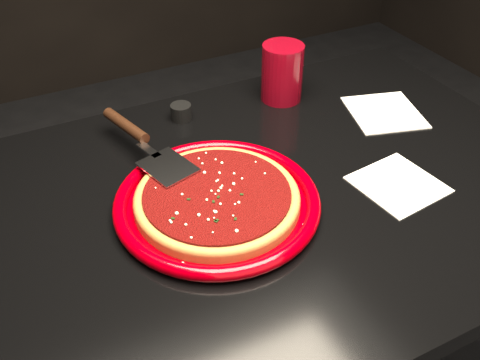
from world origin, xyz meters
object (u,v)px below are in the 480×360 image
Objects in this scene: table at (255,319)px; ramekin at (181,112)px; plate at (217,202)px; pizza_server at (146,142)px; cup at (282,73)px.

table is 0.50m from ramekin.
plate is 1.10× the size of pizza_server.
pizza_server is 7.30× the size of ramekin.
table is at bearing -65.97° from pizza_server.
plate is 0.42m from cup.
table is 0.40m from plate.
ramekin reaches higher than plate.
cup reaches higher than pizza_server.
ramekin is at bearing 29.33° from pizza_server.
pizza_server is at bearing 108.94° from plate.
plate is at bearing -135.89° from cup.
pizza_server reaches higher than plate.
pizza_server reaches higher than table.
pizza_server is at bearing 129.96° from table.
plate is at bearing -176.00° from table.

